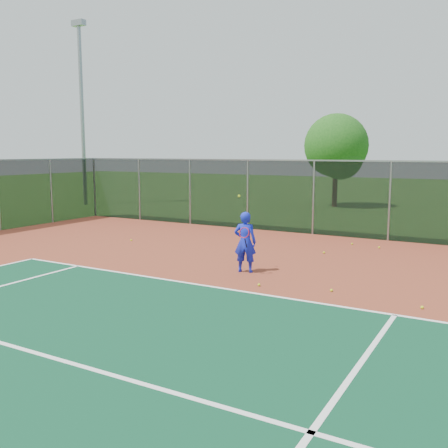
% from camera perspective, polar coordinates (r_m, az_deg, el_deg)
% --- Properties ---
extents(ground, '(120.00, 120.00, 0.00)m').
position_cam_1_polar(ground, '(8.91, 1.94, -13.84)').
color(ground, '#2C611B').
rests_on(ground, ground).
extents(court_apron, '(30.00, 20.00, 0.02)m').
position_cam_1_polar(court_apron, '(10.61, 7.06, -10.17)').
color(court_apron, brown).
rests_on(court_apron, ground).
extents(court_lines, '(22.10, 13.05, 0.00)m').
position_cam_1_polar(court_lines, '(6.62, 10.30, -21.94)').
color(court_lines, white).
rests_on(court_lines, court_apron).
extents(fence_back, '(30.00, 0.06, 3.03)m').
position_cam_1_polar(fence_back, '(19.77, 18.41, 2.62)').
color(fence_back, black).
rests_on(fence_back, court_apron).
extents(tennis_player, '(0.71, 0.69, 2.15)m').
position_cam_1_polar(tennis_player, '(13.87, 2.43, -2.06)').
color(tennis_player, '#1522CD').
rests_on(tennis_player, court_apron).
extents(practice_ball_0, '(0.07, 0.07, 0.07)m').
position_cam_1_polar(practice_ball_0, '(12.36, 12.18, -7.41)').
color(practice_ball_0, '#C2DA19').
rests_on(practice_ball_0, court_apron).
extents(practice_ball_1, '(0.07, 0.07, 0.07)m').
position_cam_1_polar(practice_ball_1, '(18.24, 17.31, -2.57)').
color(practice_ball_1, '#C2DA19').
rests_on(practice_ball_1, court_apron).
extents(practice_ball_3, '(0.07, 0.07, 0.07)m').
position_cam_1_polar(practice_ball_3, '(16.85, 11.35, -3.21)').
color(practice_ball_3, '#C2DA19').
rests_on(practice_ball_3, court_apron).
extents(practice_ball_4, '(0.07, 0.07, 0.07)m').
position_cam_1_polar(practice_ball_4, '(12.60, 4.03, -6.95)').
color(practice_ball_4, '#C2DA19').
rests_on(practice_ball_4, court_apron).
extents(practice_ball_5, '(0.07, 0.07, 0.07)m').
position_cam_1_polar(practice_ball_5, '(11.61, 21.70, -8.85)').
color(practice_ball_5, '#C2DA19').
rests_on(practice_ball_5, court_apron).
extents(practice_ball_6, '(0.07, 0.07, 0.07)m').
position_cam_1_polar(practice_ball_6, '(19.16, -10.54, -1.82)').
color(practice_ball_6, '#C2DA19').
rests_on(practice_ball_6, court_apron).
extents(practice_ball_7, '(0.07, 0.07, 0.07)m').
position_cam_1_polar(practice_ball_7, '(18.66, 14.42, -2.21)').
color(practice_ball_7, '#C2DA19').
rests_on(practice_ball_7, court_apron).
extents(floodlight_nw, '(0.90, 0.40, 11.40)m').
position_cam_1_polar(floodlight_nw, '(33.48, -15.95, 13.24)').
color(floodlight_nw, gray).
rests_on(floodlight_nw, ground).
extents(tree_back_left, '(3.87, 3.87, 5.69)m').
position_cam_1_polar(tree_back_left, '(31.43, 12.82, 8.41)').
color(tree_back_left, '#382214').
rests_on(tree_back_left, ground).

